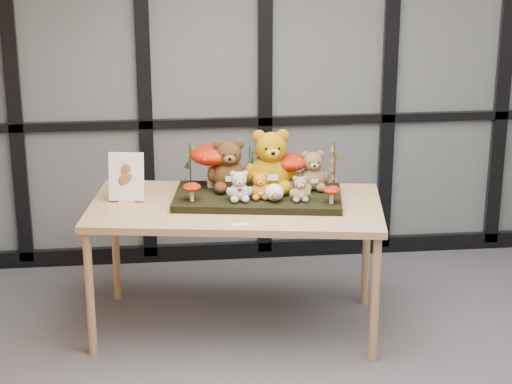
{
  "coord_description": "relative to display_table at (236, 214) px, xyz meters",
  "views": [
    {
      "loc": [
        -1.21,
        -3.95,
        2.67
      ],
      "look_at": [
        -0.64,
        1.29,
        0.91
      ],
      "focal_mm": 65.0,
      "sensor_mm": 36.0,
      "label": 1
    }
  ],
  "objects": [
    {
      "name": "mushroom_front_right",
      "position": [
        0.56,
        -0.17,
        0.17
      ],
      "size": [
        0.1,
        0.1,
        0.12
      ],
      "primitive_type": null,
      "color": "#8F1504",
      "rests_on": "diorama_tray"
    },
    {
      "name": "bear_pooh_yellow",
      "position": [
        0.23,
        0.12,
        0.32
      ],
      "size": [
        0.36,
        0.34,
        0.42
      ],
      "primitive_type": null,
      "rotation": [
        0.0,
        0.0,
        -0.16
      ],
      "color": "#A37304",
      "rests_on": "diorama_tray"
    },
    {
      "name": "bear_beige_small",
      "position": [
        0.38,
        -0.1,
        0.19
      ],
      "size": [
        0.15,
        0.14,
        0.17
      ],
      "primitive_type": null,
      "rotation": [
        0.0,
        0.0,
        -0.16
      ],
      "color": "#9F895A",
      "rests_on": "diorama_tray"
    },
    {
      "name": "sprig_dry_far_right",
      "position": [
        0.61,
        0.08,
        0.26
      ],
      "size": [
        0.05,
        0.05,
        0.31
      ],
      "primitive_type": null,
      "color": "brown",
      "rests_on": "diorama_tray"
    },
    {
      "name": "sprig_green_mid_left",
      "position": [
        -0.1,
        0.27,
        0.23
      ],
      "size": [
        0.05,
        0.05,
        0.24
      ],
      "primitive_type": null,
      "color": "#1E3E0E",
      "rests_on": "diorama_tray"
    },
    {
      "name": "display_table",
      "position": [
        0.0,
        0.0,
        0.0
      ],
      "size": [
        1.88,
        1.14,
        0.83
      ],
      "rotation": [
        0.0,
        0.0,
        -0.16
      ],
      "color": "tan",
      "rests_on": "floor"
    },
    {
      "name": "sprig_green_centre",
      "position": [
        0.11,
        0.25,
        0.23
      ],
      "size": [
        0.05,
        0.05,
        0.25
      ],
      "primitive_type": null,
      "color": "#1E3E0E",
      "rests_on": "diorama_tray"
    },
    {
      "name": "room_shell",
      "position": [
        0.76,
        -1.33,
        0.92
      ],
      "size": [
        5.0,
        5.0,
        5.0
      ],
      "color": "#B6B3AC",
      "rests_on": "floor"
    },
    {
      "name": "mushroom_back_right",
      "position": [
        0.35,
        0.13,
        0.23
      ],
      "size": [
        0.22,
        0.22,
        0.24
      ],
      "primitive_type": null,
      "color": "#8F1504",
      "rests_on": "diorama_tray"
    },
    {
      "name": "sign_holder",
      "position": [
        -0.65,
        0.12,
        0.21
      ],
      "size": [
        0.22,
        0.09,
        0.3
      ],
      "rotation": [
        0.0,
        0.0,
        -0.14
      ],
      "color": "silver",
      "rests_on": "display_table"
    },
    {
      "name": "glass_partition",
      "position": [
        0.76,
        1.14,
        0.66
      ],
      "size": [
        4.9,
        0.06,
        2.78
      ],
      "color": "#2D383F",
      "rests_on": "floor"
    },
    {
      "name": "sprig_dry_mid_right",
      "position": [
        0.59,
        -0.05,
        0.24
      ],
      "size": [
        0.05,
        0.05,
        0.26
      ],
      "primitive_type": null,
      "color": "brown",
      "rests_on": "diorama_tray"
    },
    {
      "name": "bear_brown_medium",
      "position": [
        -0.03,
        0.16,
        0.28
      ],
      "size": [
        0.3,
        0.28,
        0.35
      ],
      "primitive_type": null,
      "rotation": [
        0.0,
        0.0,
        -0.16
      ],
      "color": "#442A12",
      "rests_on": "diorama_tray"
    },
    {
      "name": "mushroom_front_left",
      "position": [
        -0.26,
        -0.04,
        0.17
      ],
      "size": [
        0.11,
        0.11,
        0.12
      ],
      "primitive_type": null,
      "color": "#8F1504",
      "rests_on": "diorama_tray"
    },
    {
      "name": "plush_cream_hedgehog",
      "position": [
        0.22,
        -0.09,
        0.16
      ],
      "size": [
        0.1,
        0.09,
        0.11
      ],
      "primitive_type": null,
      "rotation": [
        0.0,
        0.0,
        -0.16
      ],
      "color": "white",
      "rests_on": "diorama_tray"
    },
    {
      "name": "diorama_tray",
      "position": [
        0.14,
        0.04,
        0.09
      ],
      "size": [
        1.08,
        0.66,
        0.04
      ],
      "primitive_type": "cube",
      "rotation": [
        0.0,
        0.0,
        -0.16
      ],
      "color": "black",
      "rests_on": "display_table"
    },
    {
      "name": "label_card",
      "position": [
        -0.0,
        -0.36,
        0.07
      ],
      "size": [
        0.1,
        0.03,
        0.0
      ],
      "primitive_type": "cube",
      "color": "white",
      "rests_on": "display_table"
    },
    {
      "name": "bear_tan_back",
      "position": [
        0.49,
        0.11,
        0.24
      ],
      "size": [
        0.23,
        0.22,
        0.27
      ],
      "primitive_type": null,
      "rotation": [
        0.0,
        0.0,
        -0.16
      ],
      "color": "brown",
      "rests_on": "diorama_tray"
    },
    {
      "name": "bear_small_yellow",
      "position": [
        0.14,
        -0.04,
        0.2
      ],
      "size": [
        0.16,
        0.15,
        0.18
      ],
      "primitive_type": null,
      "rotation": [
        0.0,
        0.0,
        -0.16
      ],
      "color": "orange",
      "rests_on": "diorama_tray"
    },
    {
      "name": "sprig_green_far_left",
      "position": [
        -0.26,
        0.24,
        0.25
      ],
      "size": [
        0.05,
        0.05,
        0.28
      ],
      "primitive_type": null,
      "color": "#1E3E0E",
      "rests_on": "diorama_tray"
    },
    {
      "name": "bear_white_bow",
      "position": [
        0.02,
        -0.06,
        0.21
      ],
      "size": [
        0.18,
        0.16,
        0.2
      ],
      "primitive_type": null,
      "rotation": [
        0.0,
        0.0,
        -0.16
      ],
      "color": "beige",
      "rests_on": "diorama_tray"
    },
    {
      "name": "mushroom_back_left",
      "position": [
        -0.13,
        0.22,
        0.26
      ],
      "size": [
        0.27,
        0.27,
        0.3
      ],
      "primitive_type": null,
      "color": "#8F1504",
      "rests_on": "diorama_tray"
    }
  ]
}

